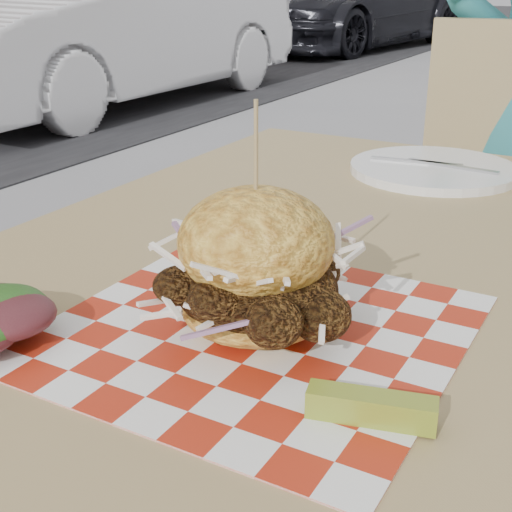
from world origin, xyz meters
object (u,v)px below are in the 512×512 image
object	(u,v)px
patio_table	(326,318)
sandwich	(256,271)
car_dark	(357,0)
patio_chair	(490,195)
car_white	(111,26)

from	to	relation	value
patio_table	sandwich	xyz separation A→B (m)	(0.01, -0.20, 0.14)
car_dark	sandwich	size ratio (longest dim) A/B	20.67
patio_chair	car_white	bearing A→B (deg)	132.09
car_dark	patio_table	world-z (taller)	car_dark
patio_chair	sandwich	distance (m)	1.23
car_dark	patio_table	size ratio (longest dim) A/B	3.63
car_dark	patio_chair	world-z (taller)	car_dark
patio_table	patio_chair	distance (m)	1.02
car_dark	patio_table	distance (m)	9.95
patio_chair	car_dark	bearing A→B (deg)	104.97
patio_chair	sandwich	bearing A→B (deg)	-97.55
sandwich	patio_chair	bearing A→B (deg)	91.44
patio_chair	sandwich	xyz separation A→B (m)	(0.03, -1.21, 0.26)
car_dark	patio_chair	size ratio (longest dim) A/B	4.58
car_white	patio_chair	distance (m)	4.70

